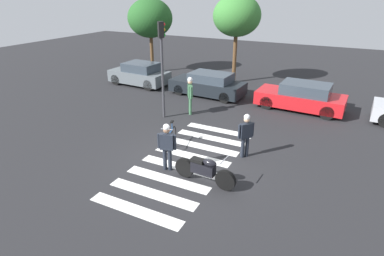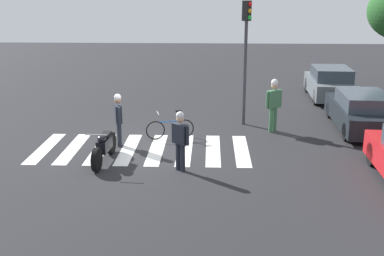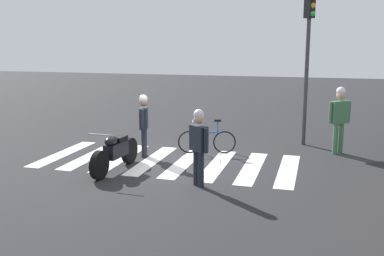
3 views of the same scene
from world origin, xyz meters
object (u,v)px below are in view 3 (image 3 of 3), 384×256
(officer_by_motorcycle, at_px, (199,143))
(pedestrian_bystander, at_px, (340,115))
(leaning_bicycle, at_px, (207,141))
(traffic_light_pole, at_px, (308,46))
(police_motorcycle, at_px, (115,152))
(officer_on_foot, at_px, (144,121))

(officer_by_motorcycle, xyz_separation_m, pedestrian_bystander, (-3.88, 3.06, 0.14))
(pedestrian_bystander, bearing_deg, leaning_bicycle, -75.15)
(leaning_bicycle, height_order, traffic_light_pole, traffic_light_pole)
(police_motorcycle, distance_m, leaning_bicycle, 2.91)
(pedestrian_bystander, bearing_deg, officer_on_foot, -71.06)
(leaning_bicycle, xyz_separation_m, traffic_light_pole, (-1.89, 2.62, 2.65))
(police_motorcycle, height_order, leaning_bicycle, police_motorcycle)
(traffic_light_pole, bearing_deg, officer_by_motorcycle, -23.47)
(leaning_bicycle, distance_m, officer_on_foot, 1.90)
(leaning_bicycle, bearing_deg, officer_on_foot, -62.56)
(police_motorcycle, relative_size, officer_by_motorcycle, 1.27)
(police_motorcycle, distance_m, pedestrian_bystander, 6.30)
(leaning_bicycle, height_order, officer_by_motorcycle, officer_by_motorcycle)
(police_motorcycle, bearing_deg, leaning_bicycle, 142.72)
(pedestrian_bystander, bearing_deg, traffic_light_pole, -134.10)
(police_motorcycle, bearing_deg, pedestrian_bystander, 121.41)
(officer_on_foot, height_order, pedestrian_bystander, pedestrian_bystander)
(officer_on_foot, height_order, traffic_light_pole, traffic_light_pole)
(pedestrian_bystander, xyz_separation_m, traffic_light_pole, (-0.94, -0.97, 1.89))
(leaning_bicycle, xyz_separation_m, officer_by_motorcycle, (2.93, 0.52, 0.62))
(police_motorcycle, distance_m, officer_on_foot, 1.59)
(officer_on_foot, distance_m, traffic_light_pole, 5.40)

